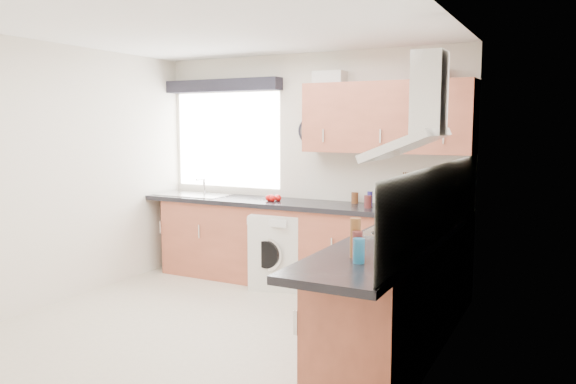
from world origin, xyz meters
The scene contains 36 objects.
ground_plane centered at (0.00, 0.00, 0.00)m, with size 3.60×3.60×0.00m, color beige.
ceiling centered at (0.00, 0.00, 2.50)m, with size 3.60×3.60×0.02m, color white.
wall_back centered at (0.00, 1.80, 1.25)m, with size 3.60×0.02×2.50m, color silver.
wall_front centered at (0.00, -1.80, 1.25)m, with size 3.60×0.02×2.50m, color silver.
wall_left centered at (-1.80, 0.00, 1.25)m, with size 0.02×3.60×2.50m, color silver.
wall_right centered at (1.80, 0.00, 1.25)m, with size 0.02×3.60×2.50m, color silver.
window centered at (-1.05, 1.79, 1.55)m, with size 1.40×0.02×1.10m, color silver.
window_blind centered at (-1.05, 1.70, 2.18)m, with size 1.50×0.18×0.14m, color black.
splashback centered at (1.79, 0.30, 1.18)m, with size 0.01×3.00×0.54m, color white.
base_cab_back centered at (-0.10, 1.51, 0.43)m, with size 3.00×0.58×0.86m, color brown.
base_cab_corner centered at (1.50, 1.50, 0.43)m, with size 0.60×0.60×0.86m, color brown.
base_cab_right centered at (1.51, 0.15, 0.43)m, with size 0.58×2.10×0.86m, color brown.
worktop_back centered at (0.00, 1.50, 0.89)m, with size 3.60×0.62×0.05m, color black.
worktop_right centered at (1.50, 0.00, 0.89)m, with size 0.62×2.42×0.05m, color black.
sink centered at (-1.33, 1.50, 0.95)m, with size 0.84×0.46×0.10m, color silver, non-canonical shape.
oven centered at (1.50, 0.30, 0.42)m, with size 0.56×0.58×0.85m, color black.
hob_plate centered at (1.50, 0.30, 0.92)m, with size 0.52×0.52×0.01m, color silver.
extractor_hood centered at (1.60, 0.30, 1.77)m, with size 0.52×0.78×0.66m, color silver, non-canonical shape.
upper_cabinets centered at (0.95, 1.62, 1.80)m, with size 1.70×0.35×0.70m, color brown.
washing_machine centered at (-0.15, 1.40, 0.40)m, with size 0.54×0.52×0.79m, color silver.
wall_clock centered at (0.05, 1.76, 1.66)m, with size 0.30×0.30×0.04m, color black.
casserole centered at (0.30, 1.72, 2.22)m, with size 0.32×0.23×0.14m, color silver.
storage_box centered at (1.35, 1.72, 2.21)m, with size 0.27×0.22×0.12m, color #C82F42.
utensil_pot centered at (1.13, 1.69, 0.98)m, with size 0.10×0.10×0.14m, color gray.
kitchen_roll centered at (1.35, 1.04, 1.03)m, with size 0.11×0.11×0.23m, color silver.
tomato_cluster centered at (-0.24, 1.46, 0.94)m, with size 0.15×0.15×0.07m, color red, non-canonical shape.
jar_0 centered at (1.11, 1.49, 0.98)m, with size 0.04×0.04×0.13m, color #1B5A84.
jar_1 centered at (0.60, 1.69, 0.97)m, with size 0.07×0.07×0.12m, color brown.
jar_2 centered at (1.03, 1.46, 0.99)m, with size 0.07×0.07×0.15m, color #27561E.
jar_3 centered at (0.83, 1.44, 0.97)m, with size 0.07×0.07×0.12m, color #4D1C1B.
jar_4 centered at (0.81, 1.58, 0.98)m, with size 0.05×0.05×0.15m, color navy.
jar_5 centered at (0.98, 1.45, 0.97)m, with size 0.05×0.05×0.11m, color black.
jar_6 centered at (0.96, 1.57, 1.00)m, with size 0.05×0.05×0.18m, color #55251E.
bottle_0 centered at (1.50, -0.64, 1.00)m, with size 0.06×0.06×0.18m, color #58211F.
bottle_1 centered at (1.53, -0.71, 0.98)m, with size 0.07×0.07×0.15m, color #1C628A.
bottle_2 centered at (1.46, -0.58, 1.03)m, with size 0.07×0.07×0.25m, color brown.
Camera 1 is at (2.66, -3.79, 1.72)m, focal length 35.00 mm.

